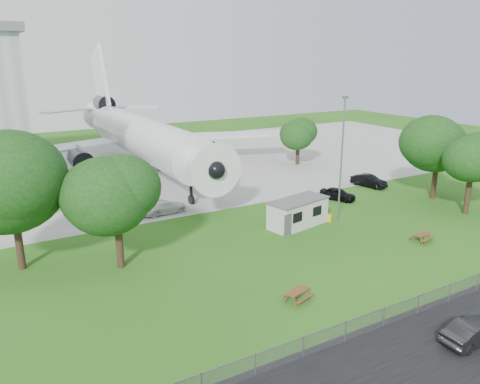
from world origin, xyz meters
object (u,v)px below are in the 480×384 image
picnic_west (297,301)px  picnic_east (422,242)px  site_cabin (298,212)px  car_centre_sedan (473,332)px  airliner (139,134)px

picnic_west → picnic_east: 15.91m
picnic_west → picnic_east: size_ratio=1.00×
site_cabin → car_centre_sedan: site_cabin is taller
airliner → site_cabin: 29.56m
picnic_west → car_centre_sedan: size_ratio=0.43×
airliner → car_centre_sedan: (3.21, -49.00, -4.58)m
airliner → picnic_west: bearing=-93.7°
site_cabin → car_centre_sedan: (-2.84, -20.34, -0.62)m
car_centre_sedan → site_cabin: bearing=-8.9°
picnic_west → car_centre_sedan: (5.80, -8.70, 0.69)m
picnic_east → airliner: bearing=97.4°
picnic_east → car_centre_sedan: size_ratio=0.43×
airliner → picnic_west: size_ratio=26.52×
site_cabin → picnic_east: site_cabin is taller
site_cabin → picnic_west: 14.56m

